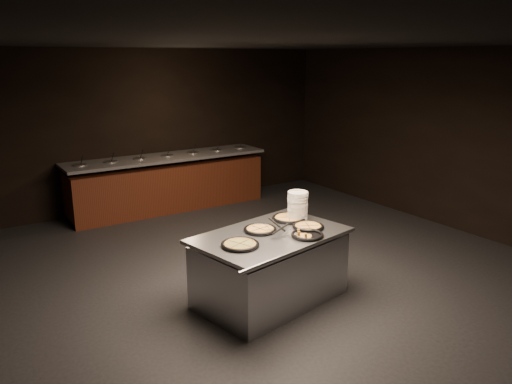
% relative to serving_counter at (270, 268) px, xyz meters
% --- Properties ---
extents(room, '(7.02, 8.02, 2.92)m').
position_rel_serving_counter_xyz_m(room, '(0.49, 0.46, 1.06)').
color(room, black).
rests_on(room, ground).
extents(salad_bar, '(3.70, 0.83, 1.18)m').
position_rel_serving_counter_xyz_m(salad_bar, '(0.49, 4.02, 0.05)').
color(salad_bar, '#4E2612').
rests_on(salad_bar, ground).
extents(serving_counter, '(1.88, 1.41, 0.82)m').
position_rel_serving_counter_xyz_m(serving_counter, '(0.00, 0.00, 0.00)').
color(serving_counter, silver).
rests_on(serving_counter, ground).
extents(plate_stack, '(0.25, 0.25, 0.34)m').
position_rel_serving_counter_xyz_m(plate_stack, '(0.58, 0.26, 0.59)').
color(plate_stack, silver).
rests_on(plate_stack, serving_counter).
extents(pan_veggie_whole, '(0.41, 0.41, 0.04)m').
position_rel_serving_counter_xyz_m(pan_veggie_whole, '(-0.49, -0.14, 0.44)').
color(pan_veggie_whole, black).
rests_on(pan_veggie_whole, serving_counter).
extents(pan_cheese_whole, '(0.38, 0.38, 0.04)m').
position_rel_serving_counter_xyz_m(pan_cheese_whole, '(-0.05, 0.14, 0.44)').
color(pan_cheese_whole, black).
rests_on(pan_cheese_whole, serving_counter).
extents(pan_cheese_slices_a, '(0.41, 0.41, 0.04)m').
position_rel_serving_counter_xyz_m(pan_cheese_slices_a, '(0.48, 0.30, 0.44)').
color(pan_cheese_slices_a, black).
rests_on(pan_cheese_slices_a, serving_counter).
extents(pan_cheese_slices_b, '(0.36, 0.36, 0.04)m').
position_rel_serving_counter_xyz_m(pan_cheese_slices_b, '(0.29, -0.30, 0.44)').
color(pan_cheese_slices_b, black).
rests_on(pan_cheese_slices_b, serving_counter).
extents(pan_veggie_slices, '(0.37, 0.37, 0.04)m').
position_rel_serving_counter_xyz_m(pan_veggie_slices, '(0.48, -0.08, 0.44)').
color(pan_veggie_slices, black).
rests_on(pan_veggie_slices, serving_counter).
extents(server_left, '(0.24, 0.32, 0.18)m').
position_rel_serving_counter_xyz_m(server_left, '(0.03, 0.00, 0.51)').
color(server_left, silver).
rests_on(server_left, serving_counter).
extents(server_right, '(0.31, 0.12, 0.15)m').
position_rel_serving_counter_xyz_m(server_right, '(0.07, -0.16, 0.49)').
color(server_right, silver).
rests_on(server_right, serving_counter).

